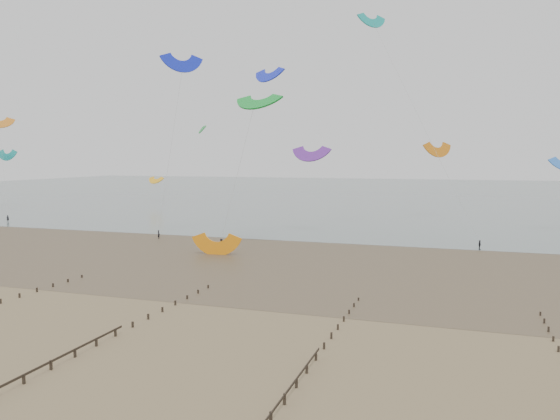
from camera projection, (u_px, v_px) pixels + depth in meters
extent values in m
plane|color=brown|center=(120.00, 312.00, 54.76)|extent=(500.00, 500.00, 0.00)
plane|color=#475654|center=(384.00, 192.00, 243.78)|extent=(500.00, 500.00, 0.00)
plane|color=#473A28|center=(248.00, 254.00, 87.83)|extent=(500.00, 500.00, 0.00)
ellipsoid|color=slate|center=(104.00, 262.00, 81.17)|extent=(23.60, 14.36, 0.01)
ellipsoid|color=slate|center=(325.00, 255.00, 86.93)|extent=(33.64, 18.32, 0.01)
ellipsoid|color=slate|center=(65.00, 238.00, 105.04)|extent=(26.95, 14.22, 0.01)
cube|color=black|center=(1.00, 301.00, 58.01)|extent=(0.16, 0.16, 0.59)
cube|color=black|center=(19.00, 296.00, 60.50)|extent=(0.16, 0.16, 0.57)
cube|color=black|center=(37.00, 290.00, 62.98)|extent=(0.16, 0.16, 0.54)
cube|color=black|center=(53.00, 285.00, 65.47)|extent=(0.16, 0.16, 0.51)
cube|color=black|center=(68.00, 281.00, 67.96)|extent=(0.16, 0.16, 0.48)
cube|color=black|center=(82.00, 276.00, 70.45)|extent=(0.16, 0.16, 0.45)
cube|color=black|center=(24.00, 379.00, 37.46)|extent=(0.16, 0.16, 0.77)
cube|color=black|center=(51.00, 366.00, 39.95)|extent=(0.16, 0.16, 0.74)
cube|color=black|center=(75.00, 354.00, 42.44)|extent=(0.16, 0.16, 0.71)
cube|color=black|center=(96.00, 343.00, 44.92)|extent=(0.16, 0.16, 0.68)
cube|color=black|center=(115.00, 333.00, 47.41)|extent=(0.16, 0.16, 0.65)
cube|color=black|center=(133.00, 325.00, 49.90)|extent=(0.16, 0.16, 0.62)
cube|color=black|center=(148.00, 317.00, 52.39)|extent=(0.16, 0.16, 0.59)
cube|color=black|center=(162.00, 310.00, 54.88)|extent=(0.16, 0.16, 0.57)
cube|color=black|center=(175.00, 303.00, 57.37)|extent=(0.16, 0.16, 0.54)
cube|color=black|center=(187.00, 297.00, 59.86)|extent=(0.16, 0.16, 0.51)
cube|color=black|center=(198.00, 292.00, 62.34)|extent=(0.16, 0.16, 0.48)
cube|color=black|center=(208.00, 287.00, 64.83)|extent=(0.16, 0.16, 0.45)
cube|color=black|center=(271.00, 418.00, 31.84)|extent=(0.16, 0.16, 0.77)
cube|color=black|center=(285.00, 400.00, 34.33)|extent=(0.16, 0.16, 0.74)
cube|color=black|center=(296.00, 384.00, 36.82)|extent=(0.16, 0.16, 0.71)
cube|color=black|center=(307.00, 369.00, 39.31)|extent=(0.16, 0.16, 0.68)
cube|color=black|center=(316.00, 357.00, 41.80)|extent=(0.16, 0.16, 0.65)
cube|color=black|center=(324.00, 346.00, 44.28)|extent=(0.16, 0.16, 0.62)
cube|color=black|center=(331.00, 336.00, 46.77)|extent=(0.16, 0.16, 0.59)
cube|color=black|center=(338.00, 327.00, 49.26)|extent=(0.16, 0.16, 0.57)
cube|color=black|center=(344.00, 319.00, 51.75)|extent=(0.16, 0.16, 0.54)
cube|color=black|center=(349.00, 312.00, 54.24)|extent=(0.16, 0.16, 0.51)
cube|color=black|center=(354.00, 305.00, 56.73)|extent=(0.16, 0.16, 0.48)
cube|color=black|center=(358.00, 299.00, 59.22)|extent=(0.16, 0.16, 0.45)
cube|color=black|center=(559.00, 349.00, 43.64)|extent=(0.16, 0.16, 0.57)
cube|color=black|center=(553.00, 339.00, 46.13)|extent=(0.16, 0.16, 0.54)
cube|color=black|center=(549.00, 330.00, 48.62)|extent=(0.16, 0.16, 0.51)
cube|color=black|center=(544.00, 321.00, 51.11)|extent=(0.16, 0.16, 0.48)
cube|color=black|center=(540.00, 314.00, 53.60)|extent=(0.16, 0.16, 0.45)
imported|color=black|center=(159.00, 234.00, 103.98)|extent=(0.73, 0.64, 1.67)
imported|color=black|center=(480.00, 245.00, 91.77)|extent=(0.68, 1.03, 1.62)
imported|color=black|center=(8.00, 218.00, 131.62)|extent=(0.69, 0.64, 1.58)
imported|color=black|center=(221.00, 243.00, 94.25)|extent=(1.03, 1.11, 1.50)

